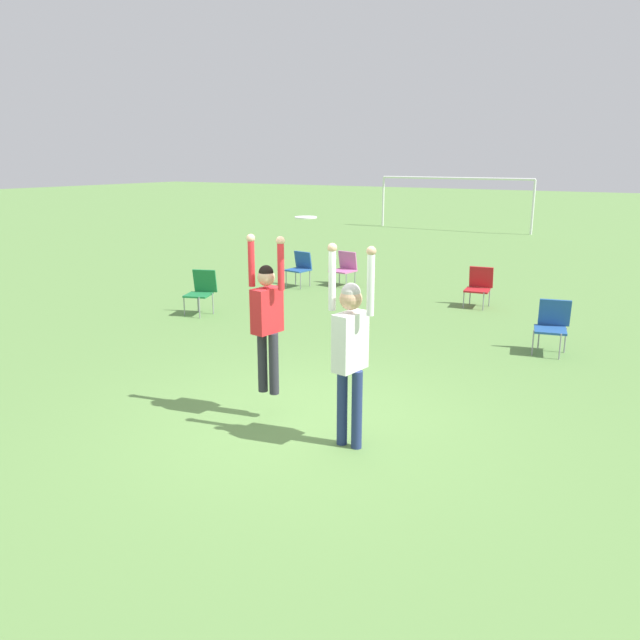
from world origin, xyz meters
The scene contains 10 objects.
ground_plane centered at (0.00, 0.00, 0.00)m, with size 120.00×120.00×0.00m, color #608C47.
person_jumping centered at (-0.43, -0.12, 1.35)m, with size 0.53×0.41×1.96m.
person_defending centered at (0.83, -0.31, 1.23)m, with size 0.57×0.44×2.29m.
frisbee centered at (0.09, -0.04, 2.51)m, with size 0.25×0.26×0.02m.
camping_chair_0 centered at (2.02, 4.52, 0.51)m, with size 0.61×0.65×0.89m.
camping_chair_1 centered at (-4.60, 7.02, 0.52)m, with size 0.57×0.61×0.88m.
camping_chair_2 centered at (-3.72, 7.76, 0.48)m, with size 0.61×0.65×0.85m.
camping_chair_4 centered at (-0.06, 7.20, 0.48)m, with size 0.58×0.62×0.86m.
camping_chair_5 centered at (-4.77, 3.52, 0.53)m, with size 0.63×0.68×0.93m.
soccer_goal centered at (-5.75, 21.45, 1.84)m, with size 7.10×0.10×2.35m.
Camera 1 is at (3.92, -6.02, 3.16)m, focal length 35.00 mm.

